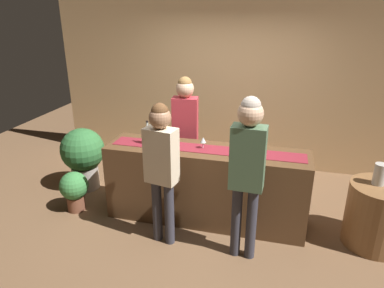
# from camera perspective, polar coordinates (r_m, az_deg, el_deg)

# --- Properties ---
(ground_plane) EXTENTS (10.00, 10.00, 0.00)m
(ground_plane) POSITION_cam_1_polar(r_m,az_deg,el_deg) (4.66, 2.11, -11.85)
(ground_plane) COLOR brown
(back_wall) EXTENTS (6.00, 0.12, 2.90)m
(back_wall) POSITION_cam_1_polar(r_m,az_deg,el_deg) (5.88, 6.45, 10.37)
(back_wall) COLOR tan
(back_wall) RESTS_ON ground
(bar_counter) EXTENTS (2.45, 0.60, 0.96)m
(bar_counter) POSITION_cam_1_polar(r_m,az_deg,el_deg) (4.42, 2.20, -6.63)
(bar_counter) COLOR #543821
(bar_counter) RESTS_ON ground
(counter_runner_cloth) EXTENTS (2.33, 0.28, 0.01)m
(counter_runner_cloth) POSITION_cam_1_polar(r_m,az_deg,el_deg) (4.22, 2.29, -0.81)
(counter_runner_cloth) COLOR maroon
(counter_runner_cloth) RESTS_ON bar_counter
(wine_bottle_green) EXTENTS (0.07, 0.07, 0.30)m
(wine_bottle_green) POSITION_cam_1_polar(r_m,az_deg,el_deg) (4.32, -4.38, 1.27)
(wine_bottle_green) COLOR #194723
(wine_bottle_green) RESTS_ON bar_counter
(wine_bottle_clear) EXTENTS (0.07, 0.07, 0.30)m
(wine_bottle_clear) POSITION_cam_1_polar(r_m,az_deg,el_deg) (4.36, -7.17, 1.35)
(wine_bottle_clear) COLOR #B2C6C1
(wine_bottle_clear) RESTS_ON bar_counter
(wine_glass_near_customer) EXTENTS (0.07, 0.07, 0.14)m
(wine_glass_near_customer) POSITION_cam_1_polar(r_m,az_deg,el_deg) (4.19, 7.91, 0.33)
(wine_glass_near_customer) COLOR silver
(wine_glass_near_customer) RESTS_ON bar_counter
(wine_glass_mid_counter) EXTENTS (0.07, 0.07, 0.14)m
(wine_glass_mid_counter) POSITION_cam_1_polar(r_m,az_deg,el_deg) (4.20, 1.81, 0.59)
(wine_glass_mid_counter) COLOR silver
(wine_glass_mid_counter) RESTS_ON bar_counter
(bartender) EXTENTS (0.36, 0.24, 1.71)m
(bartender) POSITION_cam_1_polar(r_m,az_deg,el_deg) (4.81, -1.11, 3.23)
(bartender) COLOR #26262B
(bartender) RESTS_ON ground
(customer_sipping) EXTENTS (0.35, 0.25, 1.78)m
(customer_sipping) POSITION_cam_1_polar(r_m,az_deg,el_deg) (3.53, 8.96, -2.92)
(customer_sipping) COLOR #33333D
(customer_sipping) RESTS_ON ground
(customer_browsing) EXTENTS (0.37, 0.26, 1.65)m
(customer_browsing) POSITION_cam_1_polar(r_m,az_deg,el_deg) (3.78, -4.97, -2.75)
(customer_browsing) COLOR #33333D
(customer_browsing) RESTS_ON ground
(round_side_table) EXTENTS (0.68, 0.68, 0.74)m
(round_side_table) POSITION_cam_1_polar(r_m,az_deg,el_deg) (4.53, 27.79, -10.18)
(round_side_table) COLOR brown
(round_side_table) RESTS_ON ground
(vase_on_side_table) EXTENTS (0.13, 0.13, 0.24)m
(vase_on_side_table) POSITION_cam_1_polar(r_m,az_deg,el_deg) (4.33, 28.10, -4.33)
(vase_on_side_table) COLOR #B7B2A8
(vase_on_side_table) RESTS_ON round_side_table
(potted_plant_tall) EXTENTS (0.63, 0.63, 0.93)m
(potted_plant_tall) POSITION_cam_1_polar(r_m,az_deg,el_deg) (5.40, -17.21, -1.62)
(potted_plant_tall) COLOR #9E9389
(potted_plant_tall) RESTS_ON ground
(potted_plant_small) EXTENTS (0.37, 0.37, 0.55)m
(potted_plant_small) POSITION_cam_1_polar(r_m,az_deg,el_deg) (4.93, -18.51, -6.87)
(potted_plant_small) COLOR brown
(potted_plant_small) RESTS_ON ground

